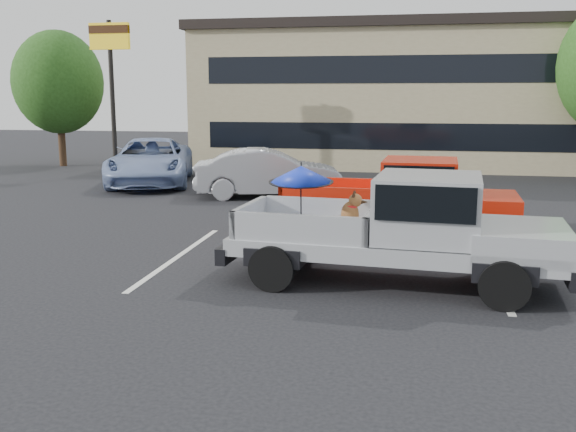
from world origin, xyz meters
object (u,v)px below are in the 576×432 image
object	(u,v)px
silver_pickup	(412,224)
silver_sedan	(268,173)
tree_left	(58,82)
blue_suv	(151,161)
tree_back	(504,70)
motel_sign	(110,56)
red_pickup	(412,196)

from	to	relation	value
silver_pickup	silver_sedan	bearing A→B (deg)	121.13
tree_left	blue_suv	size ratio (longest dim) A/B	1.02
tree_back	motel_sign	bearing A→B (deg)	-147.99
tree_left	tree_back	bearing A→B (deg)	19.29
silver_pickup	blue_suv	bearing A→B (deg)	134.53
tree_left	silver_sedan	xyz separation A→B (m)	(11.16, -7.24, -2.97)
silver_pickup	red_pickup	size ratio (longest dim) A/B	1.06
red_pickup	motel_sign	bearing A→B (deg)	143.64
motel_sign	blue_suv	bearing A→B (deg)	-40.96
motel_sign	silver_pickup	xyz separation A→B (m)	(11.54, -13.16, -3.60)
blue_suv	tree_left	bearing A→B (deg)	125.46
tree_back	silver_sedan	bearing A→B (deg)	-121.85
motel_sign	silver_sedan	distance (m)	9.18
tree_left	red_pickup	distance (m)	20.15
silver_pickup	red_pickup	xyz separation A→B (m)	(0.01, 3.64, -0.08)
tree_left	blue_suv	world-z (taller)	tree_left
red_pickup	blue_suv	distance (m)	11.87
tree_back	red_pickup	size ratio (longest dim) A/B	1.29
silver_sedan	red_pickup	bearing A→B (deg)	-153.23
tree_back	red_pickup	bearing A→B (deg)	-102.84
blue_suv	silver_pickup	bearing A→B (deg)	-66.51
red_pickup	silver_sedan	world-z (taller)	red_pickup
tree_back	blue_suv	bearing A→B (deg)	-138.63
motel_sign	red_pickup	size ratio (longest dim) A/B	1.09
tree_back	silver_sedan	xyz separation A→B (m)	(-8.84, -14.24, -3.65)
motel_sign	silver_pickup	world-z (taller)	motel_sign
motel_sign	tree_left	size ratio (longest dim) A/B	1.00
blue_suv	motel_sign	bearing A→B (deg)	122.93
red_pickup	blue_suv	world-z (taller)	red_pickup
silver_sedan	tree_back	bearing A→B (deg)	-44.84
red_pickup	silver_sedan	bearing A→B (deg)	132.90
red_pickup	silver_sedan	size ratio (longest dim) A/B	1.20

